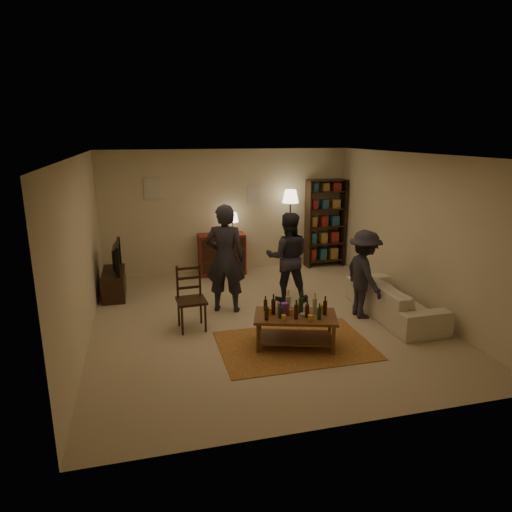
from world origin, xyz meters
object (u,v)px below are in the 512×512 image
object	(u,v)px
coffee_table	(295,319)
person_by_sofa	(364,274)
dining_chair	(190,295)
person_right	(288,257)
sofa	(394,299)
bookshelf	(325,222)
dresser	(222,253)
tv_stand	(114,277)
floor_lamp	(290,202)
person_left	(225,259)

from	to	relation	value
coffee_table	person_by_sofa	xyz separation A→B (m)	(1.48, 0.78, 0.32)
coffee_table	dining_chair	world-z (taller)	dining_chair
person_right	person_by_sofa	xyz separation A→B (m)	(0.99, -1.07, -0.08)
coffee_table	sofa	xyz separation A→B (m)	(2.01, 0.66, -0.12)
coffee_table	bookshelf	size ratio (longest dim) A/B	0.65
dresser	sofa	size ratio (longest dim) A/B	0.65
dining_chair	tv_stand	size ratio (longest dim) A/B	0.98
coffee_table	dining_chair	size ratio (longest dim) A/B	1.27
dining_chair	bookshelf	world-z (taller)	bookshelf
floor_lamp	person_left	bearing A→B (deg)	-131.71
tv_stand	person_left	bearing A→B (deg)	-32.81
coffee_table	tv_stand	bearing A→B (deg)	132.66
coffee_table	tv_stand	xyz separation A→B (m)	(-2.64, 2.86, -0.04)
coffee_table	person_by_sofa	size ratio (longest dim) A/B	0.88
dresser	person_right	world-z (taller)	person_right
person_by_sofa	tv_stand	bearing A→B (deg)	62.33
tv_stand	person_right	size ratio (longest dim) A/B	0.64
dresser	floor_lamp	bearing A→B (deg)	-2.36
floor_lamp	person_left	world-z (taller)	person_left
bookshelf	sofa	world-z (taller)	bookshelf
dining_chair	sofa	distance (m)	3.42
dining_chair	dresser	world-z (taller)	dresser
sofa	person_left	xyz separation A→B (m)	(-2.72, 0.96, 0.64)
person_left	person_right	xyz separation A→B (m)	(1.20, 0.23, -0.12)
dining_chair	person_left	size ratio (longest dim) A/B	0.55
dining_chair	sofa	world-z (taller)	dining_chair
dining_chair	dresser	bearing A→B (deg)	66.50
sofa	person_right	distance (m)	2.00
tv_stand	sofa	xyz separation A→B (m)	(4.64, -2.20, -0.08)
dresser	floor_lamp	distance (m)	1.88
person_left	floor_lamp	bearing A→B (deg)	-112.03
bookshelf	sofa	size ratio (longest dim) A/B	0.97
dresser	person_by_sofa	world-z (taller)	person_by_sofa
person_left	person_by_sofa	world-z (taller)	person_left
floor_lamp	sofa	size ratio (longest dim) A/B	0.88
bookshelf	sofa	xyz separation A→B (m)	(-0.05, -3.18, -0.73)
tv_stand	dining_chair	bearing A→B (deg)	-55.76
person_by_sofa	person_right	bearing A→B (deg)	41.95
floor_lamp	person_right	size ratio (longest dim) A/B	1.10
bookshelf	dining_chair	bearing A→B (deg)	-140.71
sofa	person_by_sofa	size ratio (longest dim) A/B	1.40
person_by_sofa	sofa	bearing A→B (deg)	-104.13
floor_lamp	bookshelf	bearing A→B (deg)	8.21
dresser	person_right	distance (m)	2.14
floor_lamp	dresser	bearing A→B (deg)	177.64
tv_stand	person_by_sofa	bearing A→B (deg)	-26.75
dining_chair	person_left	xyz separation A→B (m)	(0.68, 0.59, 0.40)
dresser	floor_lamp	xyz separation A→B (m)	(1.54, -0.06, 1.08)
coffee_table	dining_chair	bearing A→B (deg)	143.51
person_right	person_by_sofa	size ratio (longest dim) A/B	1.11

